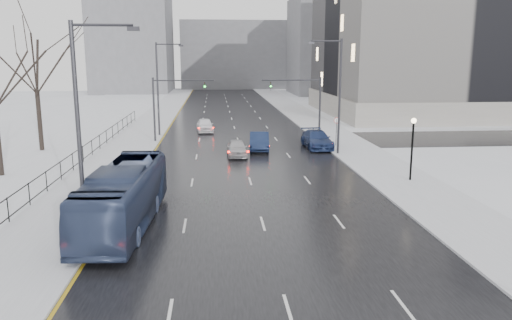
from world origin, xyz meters
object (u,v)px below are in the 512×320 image
object	(u,v)px
streetlight_r_mid	(337,91)
tree_park_d	(2,177)
mast_signal_right	(310,101)
sedan_center_near	(237,148)
bus	(124,196)
tree_park_e	(42,151)
lamppost_r_mid	(413,140)
sedan_center_far	(205,125)
sedan_right_near	(259,141)
streetlight_l_far	(160,84)
mast_signal_left	(165,102)
streetlight_l_near	(83,123)
sedan_right_far	(317,139)
no_uturn_sign	(337,123)

from	to	relation	value
streetlight_r_mid	tree_park_d	bearing A→B (deg)	-166.99
mast_signal_right	sedan_center_near	world-z (taller)	mast_signal_right
sedan_center_near	bus	bearing A→B (deg)	-110.86
tree_park_e	mast_signal_right	distance (m)	26.16
lamppost_r_mid	sedan_center_far	size ratio (longest dim) A/B	0.94
tree_park_e	sedan_right_near	distance (m)	19.96
lamppost_r_mid	streetlight_l_far	bearing A→B (deg)	131.06
lamppost_r_mid	mast_signal_left	world-z (taller)	mast_signal_left
tree_park_d	streetlight_l_near	bearing A→B (deg)	-55.47
mast_signal_left	tree_park_d	bearing A→B (deg)	-126.80
sedan_right_far	streetlight_l_far	bearing A→B (deg)	148.83
streetlight_l_near	streetlight_l_far	bearing A→B (deg)	90.00
mast_signal_left	sedan_right_far	world-z (taller)	mast_signal_left
streetlight_l_far	sedan_center_far	bearing A→B (deg)	29.80
streetlight_l_near	sedan_right_far	distance (m)	28.37
mast_signal_right	no_uturn_sign	distance (m)	4.77
tree_park_d	streetlight_r_mid	bearing A→B (deg)	13.01
mast_signal_right	mast_signal_left	bearing A→B (deg)	180.00
mast_signal_right	sedan_right_near	bearing A→B (deg)	-137.51
mast_signal_left	sedan_right_far	bearing A→B (deg)	-17.68
bus	tree_park_e	bearing A→B (deg)	120.40
no_uturn_sign	sedan_right_near	distance (m)	7.72
sedan_center_near	sedan_right_near	world-z (taller)	sedan_right_near
bus	sedan_right_near	bearing A→B (deg)	70.21
streetlight_r_mid	mast_signal_left	size ratio (longest dim) A/B	1.54
streetlight_l_far	lamppost_r_mid	world-z (taller)	streetlight_l_far
tree_park_e	streetlight_l_near	distance (m)	26.61
tree_park_d	no_uturn_sign	size ratio (longest dim) A/B	4.63
tree_park_d	streetlight_l_far	size ratio (longest dim) A/B	1.25
streetlight_l_near	sedan_right_far	size ratio (longest dim) A/B	1.77
streetlight_l_far	mast_signal_right	xyz separation A→B (m)	(15.49, -4.00, -1.51)
lamppost_r_mid	sedan_right_near	xyz separation A→B (m)	(-9.30, 12.85, -2.08)
sedan_right_far	lamppost_r_mid	bearing A→B (deg)	-75.98
streetlight_l_near	no_uturn_sign	xyz separation A→B (m)	(17.37, 24.00, -3.32)
streetlight_l_far	sedan_center_far	world-z (taller)	streetlight_l_far
sedan_center_near	sedan_right_near	xyz separation A→B (m)	(2.20, 2.78, 0.11)
bus	sedan_center_far	xyz separation A→B (m)	(3.50, 32.41, -0.78)
mast_signal_right	sedan_center_near	bearing A→B (deg)	-134.61
tree_park_d	sedan_right_near	size ratio (longest dim) A/B	2.51
lamppost_r_mid	bus	world-z (taller)	lamppost_r_mid
no_uturn_sign	sedan_center_far	world-z (taller)	no_uturn_sign
lamppost_r_mid	streetlight_l_near	bearing A→B (deg)	-152.45
streetlight_l_far	no_uturn_sign	distance (m)	19.41
tree_park_e	mast_signal_right	world-z (taller)	tree_park_e
sedan_right_far	sedan_center_far	xyz separation A→B (m)	(-10.70, 11.30, -0.04)
sedan_center_far	tree_park_e	bearing A→B (deg)	-148.14
sedan_right_near	no_uturn_sign	bearing A→B (deg)	13.52
streetlight_r_mid	no_uturn_sign	size ratio (longest dim) A/B	3.70
sedan_right_near	sedan_right_far	size ratio (longest dim) A/B	0.89
tree_park_d	mast_signal_right	world-z (taller)	mast_signal_right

